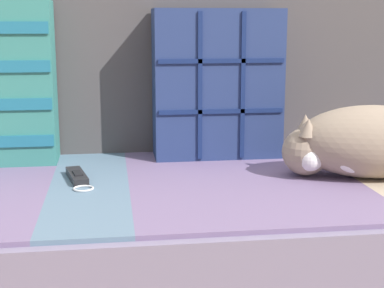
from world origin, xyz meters
TOP-DOWN VIEW (x-y plane):
  - couch at (-0.00, 0.11)m, footprint 1.99×0.88m
  - sofa_backrest at (0.00, 0.48)m, footprint 1.95×0.14m
  - throw_pillow_quilted at (0.08, 0.33)m, footprint 0.36×0.14m
  - sleeping_cat at (0.40, 0.04)m, footprint 0.46×0.27m
  - game_remote_far at (-0.31, 0.11)m, footprint 0.08×0.19m

SIDE VIEW (x-z plane):
  - couch at x=0.00m, z-range 0.00..0.36m
  - game_remote_far at x=-0.31m, z-range 0.36..0.38m
  - sleeping_cat at x=0.40m, z-range 0.36..0.54m
  - throw_pillow_quilted at x=0.08m, z-range 0.36..0.78m
  - sofa_backrest at x=0.00m, z-range 0.36..0.84m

